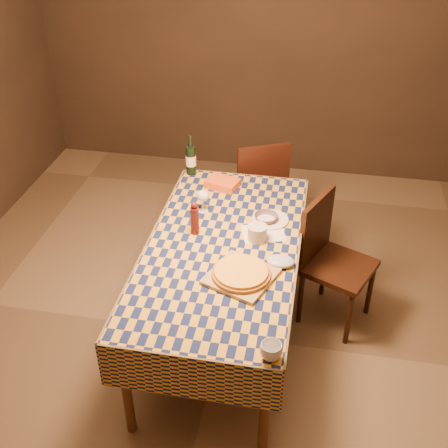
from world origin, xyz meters
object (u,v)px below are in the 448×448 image
object	(u,v)px
wine_bottle	(191,159)
cutting_board	(241,276)
pizza	(241,273)
dining_table	(223,256)
chair_far	(258,185)
bowl	(266,218)
chair_right	(329,255)
white_plate	(270,220)

from	to	relation	value
wine_bottle	cutting_board	bearing A→B (deg)	-63.88
pizza	wine_bottle	size ratio (longest dim) A/B	1.31
dining_table	chair_far	xyz separation A→B (m)	(0.07, 1.20, -0.17)
pizza	bowl	distance (m)	0.61
pizza	chair_far	distance (m)	1.51
wine_bottle	chair_right	world-z (taller)	wine_bottle
bowl	chair_right	size ratio (longest dim) A/B	0.16
white_plate	chair_right	world-z (taller)	chair_right
white_plate	wine_bottle	bearing A→B (deg)	141.05
pizza	white_plate	xyz separation A→B (m)	(0.09, 0.61, -0.03)
pizza	bowl	world-z (taller)	pizza
dining_table	chair_right	size ratio (longest dim) A/B	1.98
bowl	chair_right	xyz separation A→B (m)	(0.44, 0.04, -0.27)
bowl	chair_far	bearing A→B (deg)	100.26
dining_table	white_plate	xyz separation A→B (m)	(0.25, 0.33, 0.08)
cutting_board	pizza	size ratio (longest dim) A/B	0.86
dining_table	wine_bottle	world-z (taller)	wine_bottle
dining_table	pizza	xyz separation A→B (m)	(0.16, -0.28, 0.11)
chair_far	bowl	bearing A→B (deg)	-79.74
cutting_board	chair_far	xyz separation A→B (m)	(-0.09, 1.48, -0.26)
cutting_board	chair_far	bearing A→B (deg)	93.47
cutting_board	chair_right	bearing A→B (deg)	51.98
bowl	pizza	bearing A→B (deg)	-96.54
dining_table	bowl	world-z (taller)	bowl
chair_right	white_plate	bearing A→B (deg)	-175.55
wine_bottle	chair_far	bearing A→B (deg)	35.36
bowl	white_plate	xyz separation A→B (m)	(0.03, 0.01, -0.02)
pizza	wine_bottle	bearing A→B (deg)	116.12
bowl	wine_bottle	xyz separation A→B (m)	(-0.63, 0.54, 0.09)
bowl	chair_right	bearing A→B (deg)	5.74
chair_far	cutting_board	bearing A→B (deg)	-86.53
white_plate	chair_right	xyz separation A→B (m)	(0.41, 0.03, -0.25)
dining_table	pizza	bearing A→B (deg)	-60.29
white_plate	chair_far	world-z (taller)	chair_far
white_plate	pizza	bearing A→B (deg)	-98.76
pizza	white_plate	size ratio (longest dim) A/B	1.67
cutting_board	bowl	size ratio (longest dim) A/B	2.27
pizza	white_plate	distance (m)	0.62
dining_table	white_plate	world-z (taller)	white_plate
pizza	white_plate	world-z (taller)	pizza
white_plate	chair_far	xyz separation A→B (m)	(-0.18, 0.86, -0.25)
bowl	chair_right	world-z (taller)	chair_right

